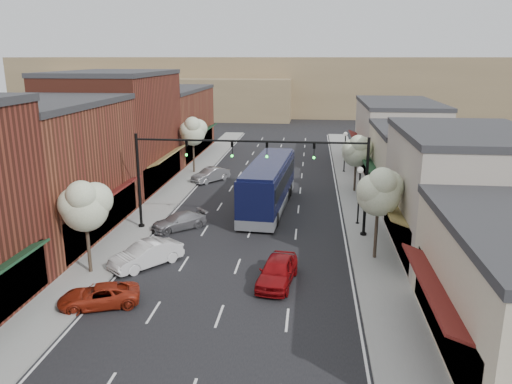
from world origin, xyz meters
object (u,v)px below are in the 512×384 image
(signal_mast_right, at_px, (331,172))
(coach_bus, at_px, (268,184))
(signal_mast_left, at_px, (170,168))
(parked_car_c, at_px, (179,221))
(tree_left_far, at_px, (193,131))
(tree_left_near, at_px, (85,204))
(lamp_post_near, at_px, (359,186))
(parked_car_e, at_px, (211,175))
(red_hatchback, at_px, (277,271))
(parked_car_a, at_px, (99,296))
(tree_right_far, at_px, (357,150))
(parked_car_b, at_px, (146,254))
(tree_right_near, at_px, (380,191))
(lamp_post_far, at_px, (345,145))

(signal_mast_right, relative_size, coach_bus, 0.63)
(signal_mast_left, xyz_separation_m, parked_car_c, (0.40, 0.17, -4.02))
(tree_left_far, relative_size, parked_car_c, 1.48)
(tree_left_near, bearing_deg, lamp_post_near, 33.33)
(tree_left_far, bearing_deg, parked_car_e, -54.17)
(coach_bus, relative_size, red_hatchback, 2.94)
(parked_car_a, bearing_deg, tree_left_near, -170.10)
(tree_right_far, distance_m, parked_car_b, 23.29)
(coach_bus, distance_m, parked_car_b, 14.12)
(tree_right_near, xyz_separation_m, tree_right_far, (0.00, 16.00, -0.46))
(parked_car_b, distance_m, parked_car_c, 6.72)
(signal_mast_right, distance_m, tree_left_far, 22.68)
(tree_left_far, xyz_separation_m, lamp_post_far, (16.05, 2.06, -1.60))
(tree_left_far, distance_m, lamp_post_near, 22.33)
(red_hatchback, bearing_deg, signal_mast_right, 76.85)
(signal_mast_right, distance_m, tree_right_far, 12.27)
(red_hatchback, distance_m, parked_car_a, 9.45)
(parked_car_b, bearing_deg, parked_car_c, 127.28)
(tree_left_near, height_order, parked_car_c, tree_left_near)
(parked_car_c, bearing_deg, signal_mast_left, -107.35)
(parked_car_b, bearing_deg, tree_left_far, 135.68)
(signal_mast_right, relative_size, signal_mast_left, 1.00)
(signal_mast_right, xyz_separation_m, parked_car_b, (-11.05, -6.55, -3.88))
(tree_left_near, relative_size, parked_car_b, 1.27)
(tree_right_far, distance_m, lamp_post_near, 9.51)
(tree_left_near, distance_m, lamp_post_far, 32.35)
(parked_car_a, height_order, parked_car_e, parked_car_e)
(lamp_post_near, xyz_separation_m, parked_car_b, (-13.23, -9.05, -2.26))
(lamp_post_near, relative_size, red_hatchback, 0.99)
(tree_left_near, xyz_separation_m, tree_left_far, (-0.00, 26.00, 0.38))
(signal_mast_right, distance_m, tree_left_near, 16.05)
(tree_right_near, distance_m, parked_car_c, 14.72)
(signal_mast_left, height_order, tree_right_near, signal_mast_left)
(lamp_post_far, height_order, parked_car_c, lamp_post_far)
(signal_mast_right, height_order, tree_right_near, signal_mast_right)
(tree_right_far, bearing_deg, parked_car_a, -121.65)
(tree_right_far, relative_size, red_hatchback, 1.21)
(signal_mast_left, xyz_separation_m, coach_bus, (6.42, 6.05, -2.57))
(lamp_post_near, bearing_deg, signal_mast_left, -169.44)
(parked_car_a, distance_m, parked_car_c, 11.87)
(tree_right_far, distance_m, parked_car_c, 18.28)
(signal_mast_left, height_order, lamp_post_near, signal_mast_left)
(tree_right_near, relative_size, coach_bus, 0.45)
(signal_mast_left, xyz_separation_m, lamp_post_near, (13.42, 2.50, -1.62))
(tree_left_near, xyz_separation_m, red_hatchback, (10.79, -0.02, -3.46))
(signal_mast_left, xyz_separation_m, parked_car_b, (0.19, -6.55, -3.88))
(tree_left_near, xyz_separation_m, parked_car_e, (2.48, 22.56, -3.53))
(lamp_post_near, distance_m, parked_car_a, 20.06)
(signal_mast_right, relative_size, tree_left_far, 1.34)
(tree_right_near, bearing_deg, tree_left_far, 127.04)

